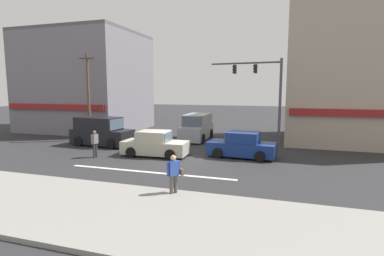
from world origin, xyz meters
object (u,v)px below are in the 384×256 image
(traffic_light_mast, at_px, (265,89))
(pedestrian_foreground_with_bag, at_px, (174,173))
(utility_pole_near_left, at_px, (89,96))
(sedan_crossing_leftbound, at_px, (155,145))
(pedestrian_mid_crossing, at_px, (95,142))
(sedan_crossing_rightbound, at_px, (242,146))
(van_approaching_near, at_px, (197,128))
(van_crossing_center, at_px, (101,132))

(traffic_light_mast, bearing_deg, pedestrian_foreground_with_bag, -104.35)
(utility_pole_near_left, xyz_separation_m, sedan_crossing_leftbound, (7.47, -3.67, -2.94))
(pedestrian_mid_crossing, bearing_deg, sedan_crossing_rightbound, 18.06)
(utility_pole_near_left, distance_m, sedan_crossing_leftbound, 8.83)
(pedestrian_mid_crossing, bearing_deg, van_approaching_near, 63.74)
(van_crossing_center, bearing_deg, utility_pole_near_left, 143.14)
(pedestrian_foreground_with_bag, bearing_deg, van_crossing_center, 136.78)
(utility_pole_near_left, distance_m, van_approaching_near, 9.16)
(sedan_crossing_rightbound, relative_size, pedestrian_mid_crossing, 2.53)
(sedan_crossing_leftbound, bearing_deg, pedestrian_mid_crossing, -154.89)
(van_crossing_center, distance_m, pedestrian_mid_crossing, 4.12)
(pedestrian_foreground_with_bag, bearing_deg, utility_pole_near_left, 137.92)
(utility_pole_near_left, distance_m, sedan_crossing_rightbound, 13.30)
(van_approaching_near, height_order, pedestrian_foreground_with_bag, van_approaching_near)
(pedestrian_foreground_with_bag, bearing_deg, traffic_light_mast, 75.65)
(utility_pole_near_left, distance_m, traffic_light_mast, 13.90)
(pedestrian_mid_crossing, bearing_deg, sedan_crossing_leftbound, 25.11)
(utility_pole_near_left, distance_m, pedestrian_foreground_with_bag, 15.36)
(sedan_crossing_leftbound, height_order, van_approaching_near, van_approaching_near)
(utility_pole_near_left, relative_size, pedestrian_mid_crossing, 4.19)
(pedestrian_mid_crossing, bearing_deg, traffic_light_mast, 29.47)
(sedan_crossing_leftbound, distance_m, van_approaching_near, 6.74)
(sedan_crossing_leftbound, bearing_deg, utility_pole_near_left, 153.84)
(traffic_light_mast, xyz_separation_m, van_approaching_near, (-5.66, 2.75, -3.17))
(sedan_crossing_rightbound, xyz_separation_m, van_crossing_center, (-10.58, 0.80, 0.29))
(utility_pole_near_left, distance_m, van_crossing_center, 3.78)
(sedan_crossing_leftbound, xyz_separation_m, pedestrian_foreground_with_bag, (3.75, -6.47, 0.24))
(pedestrian_foreground_with_bag, height_order, pedestrian_mid_crossing, same)
(traffic_light_mast, relative_size, pedestrian_foreground_with_bag, 3.71)
(traffic_light_mast, bearing_deg, van_crossing_center, -170.82)
(traffic_light_mast, bearing_deg, van_approaching_near, 154.08)
(van_crossing_center, distance_m, pedestrian_foreground_with_bag, 12.43)
(traffic_light_mast, height_order, pedestrian_mid_crossing, traffic_light_mast)
(pedestrian_mid_crossing, bearing_deg, utility_pole_near_left, 128.60)
(pedestrian_foreground_with_bag, relative_size, pedestrian_mid_crossing, 1.00)
(utility_pole_near_left, height_order, traffic_light_mast, utility_pole_near_left)
(van_crossing_center, relative_size, pedestrian_foreground_with_bag, 2.83)
(sedan_crossing_leftbound, relative_size, pedestrian_foreground_with_bag, 2.50)
(sedan_crossing_rightbound, height_order, pedestrian_foreground_with_bag, pedestrian_foreground_with_bag)
(traffic_light_mast, relative_size, van_approaching_near, 1.34)
(sedan_crossing_rightbound, bearing_deg, utility_pole_near_left, 169.25)
(sedan_crossing_rightbound, distance_m, van_crossing_center, 10.62)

